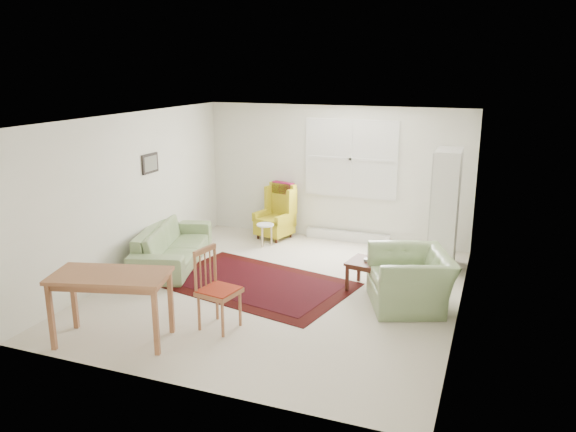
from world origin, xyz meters
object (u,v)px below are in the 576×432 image
(armchair, at_px, (410,274))
(coffee_table, at_px, (367,275))
(desk, at_px, (113,308))
(desk_chair, at_px, (219,290))
(cabinet, at_px, (445,210))
(stool, at_px, (265,235))
(sofa, at_px, (172,238))
(wingback_chair, at_px, (274,211))

(armchair, distance_m, coffee_table, 0.81)
(desk, xyz_separation_m, desk_chair, (1.02, 0.75, 0.09))
(armchair, distance_m, cabinet, 1.80)
(armchair, relative_size, stool, 2.78)
(desk, bearing_deg, armchair, 36.23)
(sofa, height_order, stool, sofa)
(sofa, xyz_separation_m, stool, (1.07, 1.40, -0.23))
(coffee_table, xyz_separation_m, stool, (-2.20, 1.34, -0.01))
(armchair, bearing_deg, wingback_chair, -148.87)
(wingback_chair, xyz_separation_m, coffee_table, (2.22, -1.85, -0.31))
(cabinet, distance_m, desk, 5.26)
(stool, distance_m, desk, 4.03)
(coffee_table, bearing_deg, cabinet, 54.74)
(armchair, distance_m, desk, 3.87)
(desk, bearing_deg, stool, 86.45)
(cabinet, bearing_deg, armchair, -99.20)
(wingback_chair, xyz_separation_m, cabinet, (3.16, -0.52, 0.44))
(stool, relative_size, desk, 0.31)
(wingback_chair, height_order, desk, wingback_chair)
(armchair, bearing_deg, coffee_table, -140.75)
(coffee_table, relative_size, stool, 1.26)
(armchair, relative_size, coffee_table, 2.21)
(stool, bearing_deg, desk_chair, -76.70)
(desk, bearing_deg, desk_chair, 36.38)
(armchair, bearing_deg, desk_chair, -75.21)
(sofa, xyz_separation_m, cabinet, (4.20, 1.38, 0.53))
(sofa, xyz_separation_m, wingback_chair, (1.04, 1.90, 0.09))
(sofa, distance_m, desk, 2.74)
(coffee_table, bearing_deg, desk, -132.48)
(sofa, relative_size, desk, 1.62)
(armchair, height_order, cabinet, cabinet)
(coffee_table, bearing_deg, armchair, -29.39)
(sofa, xyz_separation_m, coffee_table, (3.27, 0.06, -0.22))
(desk_chair, bearing_deg, stool, 23.17)
(sofa, height_order, cabinet, cabinet)
(cabinet, relative_size, desk_chair, 1.89)
(coffee_table, distance_m, desk_chair, 2.41)
(wingback_chair, distance_m, stool, 0.60)
(stool, bearing_deg, wingback_chair, 92.95)
(wingback_chair, bearing_deg, coffee_table, -23.67)
(wingback_chair, height_order, cabinet, cabinet)
(wingback_chair, xyz_separation_m, desk_chair, (0.80, -3.77, -0.01))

